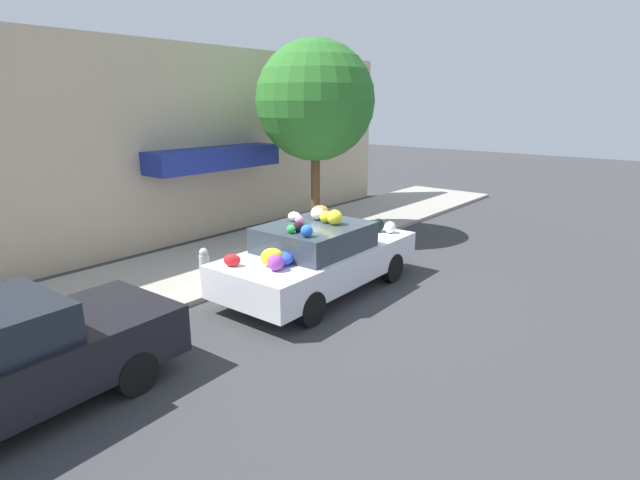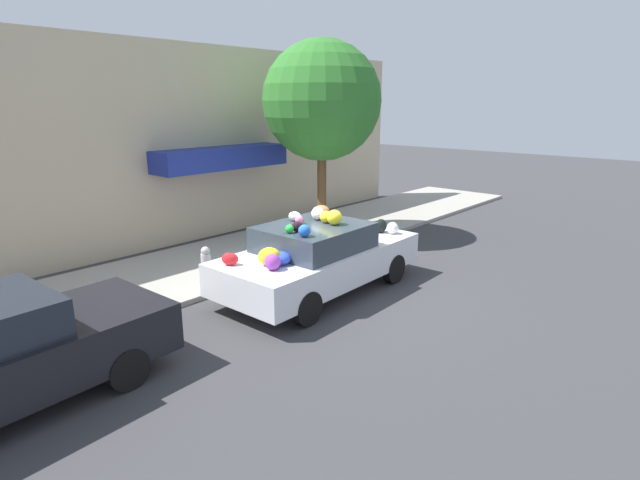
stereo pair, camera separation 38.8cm
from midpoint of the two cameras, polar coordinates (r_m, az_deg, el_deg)
name	(u,v)px [view 2 (the right image)]	position (r m, az deg, el deg)	size (l,w,h in m)	color
ground_plane	(312,288)	(10.01, 0.24, -5.53)	(60.00, 60.00, 0.00)	#38383A
sidewalk_curb	(228,258)	(11.86, -9.57, -2.10)	(24.00, 3.20, 0.10)	#9E998E
building_facade	(171,147)	(13.22, -15.89, 10.15)	(18.00, 1.20, 5.03)	#C6B293
street_tree	(322,101)	(13.24, 1.09, 15.59)	(3.05, 3.05, 5.05)	brown
fire_hydrant	(206,264)	(10.28, -11.84, -2.65)	(0.20, 0.20, 0.70)	#B2B2B7
art_car	(318,256)	(9.60, 0.97, -1.85)	(4.35, 1.97, 1.65)	silver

